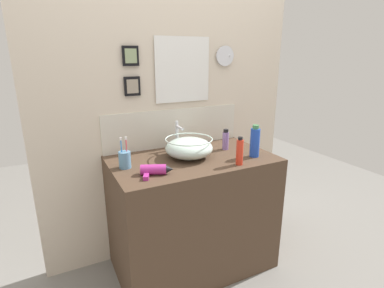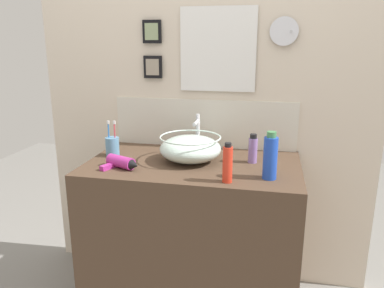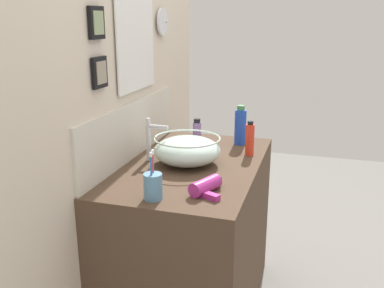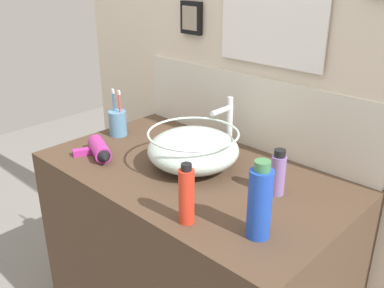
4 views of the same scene
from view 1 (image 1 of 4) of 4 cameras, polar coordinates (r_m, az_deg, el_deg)
ground_plane at (r=2.46m, az=0.12°, el=-21.65°), size 6.00×6.00×0.00m
vanity_counter at (r=2.22m, az=0.13°, el=-13.04°), size 1.11×0.65×0.85m
back_panel at (r=2.27m, az=-3.90°, el=8.68°), size 2.00×0.09×2.43m
glass_bowl_sink at (r=2.03m, az=-0.58°, el=-0.69°), size 0.33×0.33×0.14m
faucet at (r=2.18m, az=-2.76°, el=1.97°), size 0.02×0.12×0.22m
hair_drier at (r=1.77m, az=-6.98°, el=-4.94°), size 0.20×0.14×0.06m
toothbrush_cup at (r=1.90m, az=-12.68°, el=-2.90°), size 0.07×0.07×0.20m
shampoo_bottle at (r=2.22m, az=6.41°, el=0.78°), size 0.05×0.05×0.15m
spray_bottle at (r=2.09m, az=11.88°, el=0.38°), size 0.06×0.06×0.22m
soap_dispenser at (r=1.92m, az=9.07°, el=-1.45°), size 0.04×0.04×0.18m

